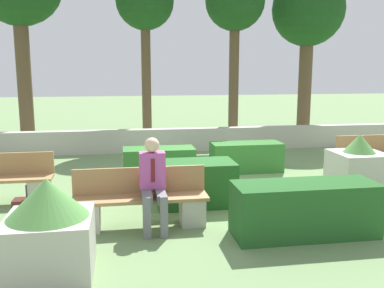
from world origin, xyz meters
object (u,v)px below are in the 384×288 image
at_px(tree_center_right, 235,5).
at_px(planter_corner_right, 358,167).
at_px(bench_left_side, 377,160).
at_px(suitcase, 28,219).
at_px(tree_center_left, 145,5).
at_px(bench_right_side, 2,185).
at_px(planter_corner_left, 49,228).
at_px(person_seated_man, 153,179).
at_px(tree_rightmost, 308,14).
at_px(bench_front, 141,204).

bearing_deg(tree_center_right, planter_corner_right, -80.64).
distance_m(bench_left_side, tree_center_right, 6.48).
relative_size(suitcase, tree_center_left, 0.15).
relative_size(bench_right_side, planter_corner_left, 1.51).
xyz_separation_m(bench_left_side, suitcase, (-6.99, -2.60, -0.05)).
height_order(planter_corner_left, tree_center_left, tree_center_left).
bearing_deg(suitcase, person_seated_man, 2.61).
relative_size(bench_right_side, tree_rightmost, 0.32).
distance_m(bench_right_side, tree_center_right, 8.85).
bearing_deg(tree_center_left, bench_left_side, -46.14).
bearing_deg(tree_center_left, suitcase, -105.51).
bearing_deg(planter_corner_left, bench_right_side, 113.45).
relative_size(person_seated_man, suitcase, 1.76).
xyz_separation_m(bench_left_side, tree_center_left, (-4.86, 5.06, 3.93)).
bearing_deg(bench_left_side, tree_rightmost, 85.06).
height_order(person_seated_man, tree_center_right, tree_center_right).
bearing_deg(tree_center_left, tree_center_right, -7.61).
distance_m(bench_left_side, suitcase, 7.46).
relative_size(person_seated_man, tree_center_left, 0.26).
distance_m(bench_right_side, tree_center_left, 7.68).
relative_size(planter_corner_left, tree_rightmost, 0.21).
distance_m(bench_left_side, tree_rightmost, 6.30).
distance_m(planter_corner_left, planter_corner_right, 5.96).
distance_m(planter_corner_right, tree_center_left, 8.17).
bearing_deg(bench_right_side, suitcase, -58.14).
bearing_deg(bench_front, tree_center_left, 85.77).
xyz_separation_m(planter_corner_right, tree_center_left, (-3.71, 6.21, 3.80)).
bearing_deg(bench_left_side, bench_right_side, -173.79).
xyz_separation_m(tree_center_left, tree_center_right, (2.74, -0.37, 0.00)).
height_order(planter_corner_left, tree_rightmost, tree_rightmost).
distance_m(bench_front, tree_rightmost, 10.16).
bearing_deg(planter_corner_right, tree_center_left, 120.82).
xyz_separation_m(bench_left_side, planter_corner_left, (-6.51, -3.76, 0.22)).
relative_size(bench_front, suitcase, 2.61).
bearing_deg(suitcase, tree_center_right, 56.28).
distance_m(bench_front, suitcase, 1.59).
xyz_separation_m(bench_right_side, suitcase, (0.78, -1.74, -0.04)).
bearing_deg(person_seated_man, tree_rightmost, 53.15).
xyz_separation_m(planter_corner_right, tree_rightmost, (1.58, 6.18, 3.65)).
relative_size(bench_right_side, planter_corner_right, 1.55).
bearing_deg(planter_corner_left, bench_front, 51.46).
relative_size(bench_front, bench_left_side, 1.10).
xyz_separation_m(planter_corner_left, tree_center_left, (1.65, 8.82, 3.71)).
distance_m(bench_right_side, tree_rightmost, 10.78).
height_order(tree_center_right, tree_rightmost, tree_rightmost).
height_order(person_seated_man, tree_rightmost, tree_rightmost).
xyz_separation_m(planter_corner_left, planter_corner_right, (5.36, 2.61, -0.09)).
distance_m(suitcase, tree_center_right, 9.64).
bearing_deg(bench_front, tree_center_right, 65.05).
bearing_deg(suitcase, bench_left_side, 20.42).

